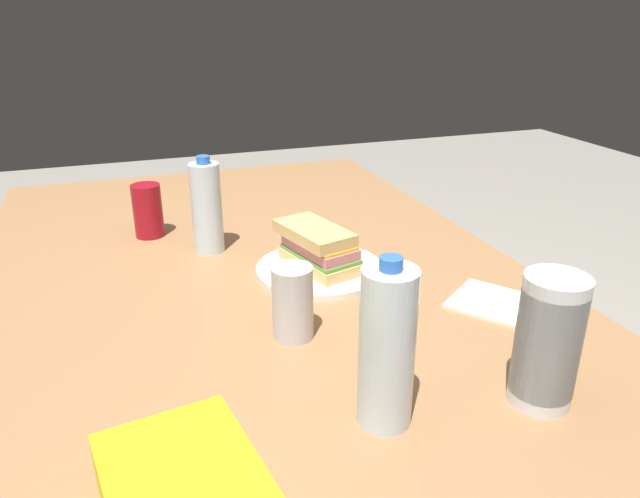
{
  "coord_description": "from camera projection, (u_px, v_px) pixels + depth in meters",
  "views": [
    {
      "loc": [
        -1.07,
        0.23,
        1.22
      ],
      "look_at": [
        -0.05,
        -0.13,
        0.77
      ],
      "focal_mm": 33.27,
      "sensor_mm": 36.0,
      "label": 1
    }
  ],
  "objects": [
    {
      "name": "dining_table",
      "position": [
        253.0,
        306.0,
        1.22
      ],
      "size": [
        1.6,
        1.07,
        0.72
      ],
      "color": "#9E7047",
      "rests_on": "ground_plane"
    },
    {
      "name": "paper_plate",
      "position": [
        320.0,
        269.0,
        1.19
      ],
      "size": [
        0.26,
        0.26,
        0.01
      ],
      "primitive_type": "cylinder",
      "color": "white",
      "rests_on": "dining_table"
    },
    {
      "name": "sandwich",
      "position": [
        318.0,
        247.0,
        1.17
      ],
      "size": [
        0.2,
        0.14,
        0.08
      ],
      "color": "#DBB26B",
      "rests_on": "paper_plate"
    },
    {
      "name": "soda_can_red",
      "position": [
        148.0,
        211.0,
        1.35
      ],
      "size": [
        0.07,
        0.07,
        0.12
      ],
      "primitive_type": "cylinder",
      "color": "maroon",
      "rests_on": "dining_table"
    },
    {
      "name": "water_bottle_tall",
      "position": [
        387.0,
        348.0,
        0.73
      ],
      "size": [
        0.07,
        0.07,
        0.23
      ],
      "color": "silver",
      "rests_on": "dining_table"
    },
    {
      "name": "plastic_cup_stack",
      "position": [
        548.0,
        341.0,
        0.77
      ],
      "size": [
        0.08,
        0.08,
        0.18
      ],
      "color": "silver",
      "rests_on": "dining_table"
    },
    {
      "name": "water_bottle_spare",
      "position": [
        207.0,
        208.0,
        1.25
      ],
      "size": [
        0.06,
        0.06,
        0.21
      ],
      "color": "silver",
      "rests_on": "dining_table"
    },
    {
      "name": "soda_can_silver",
      "position": [
        293.0,
        303.0,
        0.94
      ],
      "size": [
        0.07,
        0.07,
        0.12
      ],
      "primitive_type": "cylinder",
      "color": "silver",
      "rests_on": "dining_table"
    },
    {
      "name": "paper_napkin",
      "position": [
        491.0,
        301.0,
        1.06
      ],
      "size": [
        0.18,
        0.18,
        0.01
      ],
      "primitive_type": "cube",
      "rotation": [
        0.0,
        0.0,
        2.2
      ],
      "color": "white",
      "rests_on": "dining_table"
    }
  ]
}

